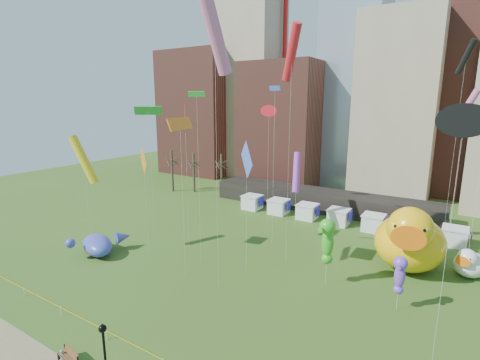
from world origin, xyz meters
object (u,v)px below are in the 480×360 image
Objects in this scene: small_duck at (470,263)px; whale_inflatable at (99,244)px; lamppost at (104,350)px; big_duck at (410,240)px; toddler at (62,355)px; seahorse_purple at (400,272)px; park_bench at (69,356)px; seahorse_green at (328,238)px.

small_duck is 0.65× the size of whale_inflatable.
lamppost reaches higher than whale_inflatable.
big_duck is 34.22m from toddler.
lamppost is at bearing 9.98° from toddler.
seahorse_purple is 33.36m from whale_inflatable.
toddler is (-5.01, 0.00, -2.50)m from lamppost.
whale_inflatable is at bearing 144.30° from lamppost.
park_bench is at bearing 17.42° from toddler.
seahorse_purple is 1.06× the size of lamppost.
whale_inflatable is 22.95m from lamppost.
whale_inflatable is at bearing 145.87° from park_bench.
seahorse_green is (-12.22, -9.62, 3.49)m from small_duck.
seahorse_green is 21.97m from lamppost.
toddler is at bearing -21.46° from whale_inflatable.
seahorse_green reaches higher than lamppost.
whale_inflatable is at bearing -159.03° from big_duck.
lamppost reaches higher than small_duck.
park_bench is 4.86m from lamppost.
whale_inflatable is 3.43× the size of park_bench.
big_duck reaches higher than whale_inflatable.
big_duck is 1.40× the size of whale_inflatable.
seahorse_green is at bearing 69.39° from toddler.
seahorse_green reaches higher than seahorse_purple.
toddler is (13.57, -13.36, -0.76)m from whale_inflatable.
big_duck is at bearing 48.23° from whale_inflatable.
park_bench is (-23.66, -30.17, -0.95)m from small_duck.
seahorse_green is at bearing 175.00° from seahorse_purple.
lamppost is (18.59, -13.36, 1.75)m from whale_inflatable.
big_duck reaches higher than seahorse_purple.
toddler is (-12.21, -20.65, -4.59)m from seahorse_green.
lamppost is 5.81× the size of toddler.
whale_inflatable is 19.53m from park_bench.
big_duck is 35.72m from whale_inflatable.
whale_inflatable reaches higher than toddler.
park_bench is at bearing -130.21° from seahorse_purple.
seahorse_purple is at bearing 34.07° from whale_inflatable.
seahorse_green is 7.09m from seahorse_purple.
toddler is at bearing 180.00° from lamppost.
seahorse_purple is at bearing 55.56° from park_bench.
seahorse_purple is 27.61m from toddler.
lamppost is (-7.19, -20.65, -2.09)m from seahorse_green.
small_duck is at bearing 12.94° from big_duck.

